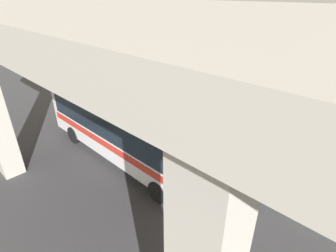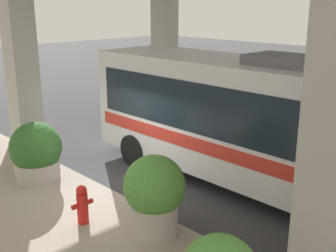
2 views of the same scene
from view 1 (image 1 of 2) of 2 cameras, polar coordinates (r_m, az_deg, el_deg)
The scene contains 9 objects.
ground_plane at distance 14.44m, azimuth 6.59°, elevation -6.34°, with size 80.00×80.00×0.00m, color #38383A.
sidewalk_strip at distance 16.61m, azimuth 12.95°, elevation -2.03°, with size 6.00×40.00×0.02m.
overpass at distance 9.21m, azimuth -7.38°, elevation 18.92°, with size 9.40×19.40×7.61m.
bus at distance 13.45m, azimuth -9.60°, elevation 0.52°, with size 2.61×10.44×3.67m.
fire_hydrant at distance 15.77m, azimuth 7.21°, elevation -1.26°, with size 0.53×0.26×0.94m.
planter_front at distance 15.75m, azimuth 1.16°, elevation 0.83°, with size 1.33×1.33×1.79m.
planter_middle at distance 18.40m, azimuth -2.57°, elevation 4.57°, with size 1.22×1.22×1.62m.
planter_back at distance 13.91m, azimuth 16.01°, elevation -4.81°, with size 1.44×1.44×1.69m.
street_tree_near at distance 15.20m, azimuth 24.08°, elevation 10.64°, with size 2.18×2.18×5.53m.
Camera 1 is at (9.76, 7.06, 7.97)m, focal length 28.00 mm.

